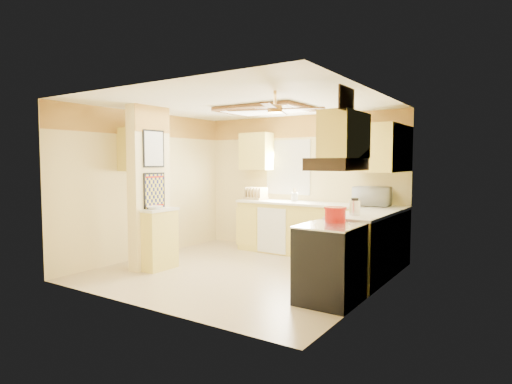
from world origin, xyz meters
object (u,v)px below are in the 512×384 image
Objects in this scene: microwave at (372,196)px; kettle at (355,207)px; stove at (330,263)px; dutch_oven at (335,214)px; bowl at (154,208)px.

microwave is 2.46× the size of kettle.
dutch_oven is at bearing 101.86° from stove.
kettle reaches higher than stove.
dutch_oven is at bearing -93.08° from kettle.
dutch_oven is (0.16, -1.91, -0.09)m from microwave.
kettle is at bearing 86.92° from dutch_oven.
kettle is at bearing 19.13° from bowl.
microwave is 3.45m from bowl.
stove is 3.33× the size of dutch_oven.
dutch_oven reaches higher than stove.
kettle is (-0.02, 0.85, 0.59)m from stove.
kettle reaches higher than bowl.
microwave is 1.92m from dutch_oven.
microwave is 1.34m from kettle.
stove is at bearing -88.37° from kettle.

